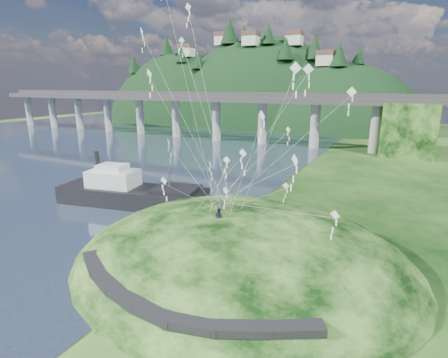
% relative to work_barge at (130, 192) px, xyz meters
% --- Properties ---
extents(ground, '(320.00, 320.00, 0.00)m').
position_rel_work_barge_xyz_m(ground, '(13.64, -9.78, -1.94)').
color(ground, black).
rests_on(ground, ground).
extents(water, '(240.00, 240.00, 0.00)m').
position_rel_work_barge_xyz_m(water, '(-58.36, 20.22, -1.93)').
color(water, '#2D3B53').
rests_on(water, ground).
extents(grass_hill, '(36.00, 32.00, 13.00)m').
position_rel_work_barge_xyz_m(grass_hill, '(21.64, -7.78, -3.44)').
color(grass_hill, black).
rests_on(grass_hill, ground).
extents(footpath, '(22.29, 5.84, 0.83)m').
position_rel_work_barge_xyz_m(footpath, '(21.11, -19.52, 0.15)').
color(footpath, black).
rests_on(footpath, ground).
extents(bridge, '(160.00, 11.00, 15.00)m').
position_rel_work_barge_xyz_m(bridge, '(-12.81, 60.28, 7.77)').
color(bridge, '#2D2B2B').
rests_on(bridge, ground).
extents(far_ridge, '(153.00, 70.00, 94.50)m').
position_rel_work_barge_xyz_m(far_ridge, '(-29.94, 112.39, -9.37)').
color(far_ridge, black).
rests_on(far_ridge, ground).
extents(work_barge, '(22.85, 10.32, 7.73)m').
position_rel_work_barge_xyz_m(work_barge, '(0.00, 0.00, 0.00)').
color(work_barge, black).
rests_on(work_barge, ground).
extents(wooden_dock, '(12.28, 3.38, 0.87)m').
position_rel_work_barge_xyz_m(wooden_dock, '(10.19, -5.95, -1.56)').
color(wooden_dock, '#372916').
rests_on(wooden_dock, ground).
extents(kite_flyers, '(1.81, 3.12, 1.95)m').
position_rel_work_barge_xyz_m(kite_flyers, '(19.93, -9.04, 3.95)').
color(kite_flyers, '#262833').
rests_on(kite_flyers, ground).
extents(kite_swarm, '(20.03, 17.09, 20.91)m').
position_rel_work_barge_xyz_m(kite_swarm, '(21.41, -8.82, 12.11)').
color(kite_swarm, white).
rests_on(kite_swarm, ground).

